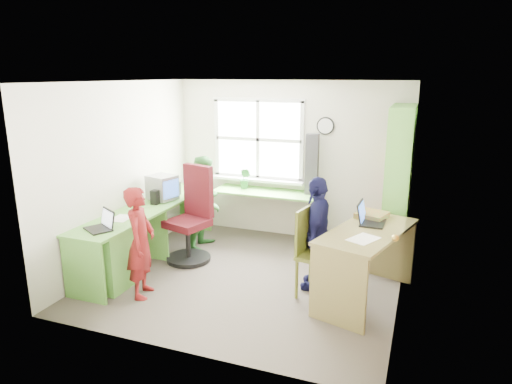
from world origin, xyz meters
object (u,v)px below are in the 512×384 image
(l_desk, at_px, (146,238))
(potted_plant, at_px, (245,178))
(right_desk, at_px, (367,249))
(crt_monitor, at_px, (162,188))
(laptop_left, at_px, (102,225))
(person_navy, at_px, (317,233))
(laptop_right, at_px, (368,218))
(bookshelf, at_px, (398,190))
(cd_tower, at_px, (312,164))
(swivel_chair, at_px, (192,220))
(person_green, at_px, (205,202))
(wooden_chair, at_px, (313,249))
(person_red, at_px, (141,242))

(l_desk, bearing_deg, potted_plant, 68.93)
(right_desk, xyz_separation_m, crt_monitor, (-2.92, 0.53, 0.33))
(laptop_left, bearing_deg, person_navy, 51.53)
(crt_monitor, distance_m, laptop_right, 2.91)
(bookshelf, distance_m, cd_tower, 1.31)
(l_desk, height_order, swivel_chair, swivel_chair)
(laptop_left, relative_size, person_navy, 0.31)
(l_desk, bearing_deg, crt_monitor, 103.92)
(laptop_right, bearing_deg, person_green, 77.11)
(wooden_chair, relative_size, person_green, 0.76)
(crt_monitor, relative_size, cd_tower, 0.48)
(laptop_left, distance_m, laptop_right, 3.06)
(l_desk, relative_size, crt_monitor, 6.83)
(right_desk, xyz_separation_m, person_green, (-2.42, 0.87, 0.08))
(right_desk, height_order, person_green, person_green)
(wooden_chair, relative_size, person_red, 0.80)
(potted_plant, relative_size, person_green, 0.24)
(cd_tower, bearing_deg, bookshelf, -20.01)
(right_desk, xyz_separation_m, person_navy, (-0.59, 0.12, 0.08))
(l_desk, relative_size, potted_plant, 9.00)
(right_desk, bearing_deg, laptop_left, -148.43)
(swivel_chair, relative_size, laptop_left, 3.12)
(bookshelf, xyz_separation_m, wooden_chair, (-0.80, -1.34, -0.45))
(person_red, relative_size, person_green, 0.95)
(crt_monitor, bearing_deg, wooden_chair, 0.82)
(bookshelf, height_order, laptop_right, bookshelf)
(laptop_right, bearing_deg, laptop_left, 111.90)
(person_navy, bearing_deg, laptop_left, -72.10)
(laptop_right, bearing_deg, person_navy, 103.91)
(swivel_chair, height_order, laptop_right, swivel_chair)
(crt_monitor, height_order, person_navy, person_navy)
(wooden_chair, height_order, person_red, person_red)
(potted_plant, height_order, person_red, person_red)
(potted_plant, xyz_separation_m, person_green, (-0.36, -0.67, -0.24))
(laptop_left, xyz_separation_m, cd_tower, (1.87, 2.41, 0.40))
(bookshelf, xyz_separation_m, laptop_left, (-3.12, -2.07, -0.20))
(crt_monitor, distance_m, laptop_left, 1.35)
(person_navy, bearing_deg, laptop_right, 98.08)
(person_green, bearing_deg, laptop_right, -106.22)
(laptop_left, bearing_deg, bookshelf, 63.21)
(l_desk, distance_m, wooden_chair, 2.16)
(crt_monitor, height_order, laptop_right, crt_monitor)
(bookshelf, bearing_deg, right_desk, -99.82)
(l_desk, relative_size, person_navy, 2.17)
(right_desk, distance_m, cd_tower, 2.00)
(l_desk, xyz_separation_m, person_green, (0.32, 1.08, 0.22))
(bookshelf, bearing_deg, laptop_right, -103.70)
(wooden_chair, bearing_deg, crt_monitor, 175.80)
(bookshelf, xyz_separation_m, person_red, (-2.63, -2.04, -0.36))
(wooden_chair, xyz_separation_m, crt_monitor, (-2.34, 0.61, 0.37))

